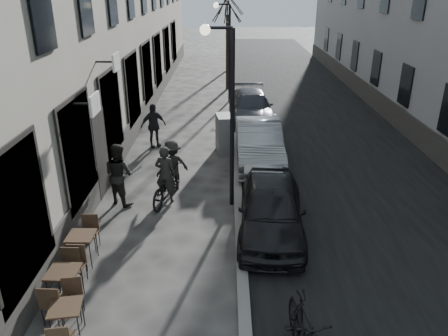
{
  "coord_description": "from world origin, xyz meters",
  "views": [
    {
      "loc": [
        -0.16,
        -5.46,
        6.08
      ],
      "look_at": [
        -0.22,
        4.51,
        1.8
      ],
      "focal_mm": 35.0,
      "sensor_mm": 36.0,
      "label": 1
    }
  ],
  "objects_px": {
    "streetlamp_near": "(226,100)",
    "pedestrian_mid": "(172,165)",
    "bistro_set_b": "(65,283)",
    "bicycle": "(166,185)",
    "tree_near": "(228,8)",
    "car_far": "(251,107)",
    "bistro_set_c": "(82,246)",
    "car_near": "(271,209)",
    "streetlamp_far": "(226,42)",
    "bistro_set_a": "(67,318)",
    "pedestrian_far": "(153,126)",
    "tree_far": "(227,3)",
    "moped": "(304,333)",
    "utility_cabinet": "(224,134)",
    "pedestrian_near": "(119,174)",
    "car_mid": "(259,143)"
  },
  "relations": [
    {
      "from": "tree_near",
      "to": "moped",
      "type": "xyz_separation_m",
      "value": [
        1.27,
        -20.78,
        -4.06
      ]
    },
    {
      "from": "tree_near",
      "to": "pedestrian_far",
      "type": "distance_m",
      "value": 11.21
    },
    {
      "from": "streetlamp_near",
      "to": "bistro_set_c",
      "type": "xyz_separation_m",
      "value": [
        -3.32,
        -2.92,
        -2.71
      ]
    },
    {
      "from": "tree_near",
      "to": "car_far",
      "type": "relative_size",
      "value": 1.22
    },
    {
      "from": "pedestrian_near",
      "to": "pedestrian_mid",
      "type": "relative_size",
      "value": 1.14
    },
    {
      "from": "bistro_set_c",
      "to": "pedestrian_near",
      "type": "distance_m",
      "value": 3.05
    },
    {
      "from": "pedestrian_mid",
      "to": "tree_near",
      "type": "bearing_deg",
      "value": -127.62
    },
    {
      "from": "tree_near",
      "to": "pedestrian_near",
      "type": "relative_size",
      "value": 3.08
    },
    {
      "from": "bistro_set_a",
      "to": "bistro_set_c",
      "type": "bearing_deg",
      "value": 91.77
    },
    {
      "from": "pedestrian_near",
      "to": "streetlamp_near",
      "type": "bearing_deg",
      "value": -147.79
    },
    {
      "from": "moped",
      "to": "tree_far",
      "type": "bearing_deg",
      "value": 86.32
    },
    {
      "from": "bistro_set_c",
      "to": "bicycle",
      "type": "height_order",
      "value": "bicycle"
    },
    {
      "from": "streetlamp_near",
      "to": "pedestrian_near",
      "type": "xyz_separation_m",
      "value": [
        -3.11,
        0.08,
        -2.24
      ]
    },
    {
      "from": "bistro_set_c",
      "to": "pedestrian_far",
      "type": "height_order",
      "value": "pedestrian_far"
    },
    {
      "from": "streetlamp_near",
      "to": "utility_cabinet",
      "type": "height_order",
      "value": "streetlamp_near"
    },
    {
      "from": "pedestrian_mid",
      "to": "car_mid",
      "type": "relative_size",
      "value": 0.36
    },
    {
      "from": "car_near",
      "to": "moped",
      "type": "distance_m",
      "value": 4.21
    },
    {
      "from": "pedestrian_mid",
      "to": "moped",
      "type": "bearing_deg",
      "value": 83.26
    },
    {
      "from": "bistro_set_c",
      "to": "utility_cabinet",
      "type": "distance_m",
      "value": 7.86
    },
    {
      "from": "bistro_set_a",
      "to": "bicycle",
      "type": "bearing_deg",
      "value": 69.76
    },
    {
      "from": "streetlamp_near",
      "to": "bicycle",
      "type": "height_order",
      "value": "streetlamp_near"
    },
    {
      "from": "pedestrian_mid",
      "to": "car_far",
      "type": "distance_m",
      "value": 7.83
    },
    {
      "from": "bistro_set_a",
      "to": "car_near",
      "type": "bearing_deg",
      "value": 33.5
    },
    {
      "from": "streetlamp_far",
      "to": "tree_near",
      "type": "bearing_deg",
      "value": 88.62
    },
    {
      "from": "pedestrian_near",
      "to": "car_mid",
      "type": "height_order",
      "value": "pedestrian_near"
    },
    {
      "from": "streetlamp_near",
      "to": "moped",
      "type": "bearing_deg",
      "value": -76.95
    },
    {
      "from": "pedestrian_far",
      "to": "car_far",
      "type": "xyz_separation_m",
      "value": [
        4.02,
        3.46,
        -0.19
      ]
    },
    {
      "from": "bistro_set_c",
      "to": "moped",
      "type": "relative_size",
      "value": 0.74
    },
    {
      "from": "tree_far",
      "to": "pedestrian_near",
      "type": "distance_m",
      "value": 21.49
    },
    {
      "from": "bicycle",
      "to": "car_near",
      "type": "height_order",
      "value": "car_near"
    },
    {
      "from": "streetlamp_near",
      "to": "pedestrian_mid",
      "type": "bearing_deg",
      "value": 148.29
    },
    {
      "from": "pedestrian_far",
      "to": "tree_far",
      "type": "bearing_deg",
      "value": 51.74
    },
    {
      "from": "car_far",
      "to": "utility_cabinet",
      "type": "bearing_deg",
      "value": -109.75
    },
    {
      "from": "tree_far",
      "to": "car_mid",
      "type": "xyz_separation_m",
      "value": [
        1.1,
        -17.77,
        -3.92
      ]
    },
    {
      "from": "bistro_set_c",
      "to": "tree_far",
      "type": "bearing_deg",
      "value": 82.06
    },
    {
      "from": "bistro_set_a",
      "to": "bicycle",
      "type": "relative_size",
      "value": 0.7
    },
    {
      "from": "car_far",
      "to": "moped",
      "type": "bearing_deg",
      "value": -92.17
    },
    {
      "from": "pedestrian_near",
      "to": "pedestrian_mid",
      "type": "distance_m",
      "value": 1.73
    },
    {
      "from": "car_far",
      "to": "pedestrian_near",
      "type": "bearing_deg",
      "value": -120.29
    },
    {
      "from": "utility_cabinet",
      "to": "car_mid",
      "type": "relative_size",
      "value": 0.33
    },
    {
      "from": "car_far",
      "to": "moped",
      "type": "height_order",
      "value": "car_far"
    },
    {
      "from": "bistro_set_b",
      "to": "bicycle",
      "type": "distance_m",
      "value": 4.72
    },
    {
      "from": "tree_far",
      "to": "utility_cabinet",
      "type": "distance_m",
      "value": 17.22
    },
    {
      "from": "tree_near",
      "to": "bicycle",
      "type": "bearing_deg",
      "value": -97.09
    },
    {
      "from": "bicycle",
      "to": "pedestrian_mid",
      "type": "bearing_deg",
      "value": -82.94
    },
    {
      "from": "bistro_set_c",
      "to": "car_far",
      "type": "xyz_separation_m",
      "value": [
        4.49,
        11.25,
        0.23
      ]
    },
    {
      "from": "bistro_set_b",
      "to": "pedestrian_near",
      "type": "bearing_deg",
      "value": 90.07
    },
    {
      "from": "streetlamp_far",
      "to": "car_far",
      "type": "xyz_separation_m",
      "value": [
        1.17,
        -3.67,
        -2.48
      ]
    },
    {
      "from": "car_far",
      "to": "bistro_set_a",
      "type": "bearing_deg",
      "value": -109.53
    },
    {
      "from": "streetlamp_far",
      "to": "bistro_set_c",
      "type": "distance_m",
      "value": 15.52
    }
  ]
}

